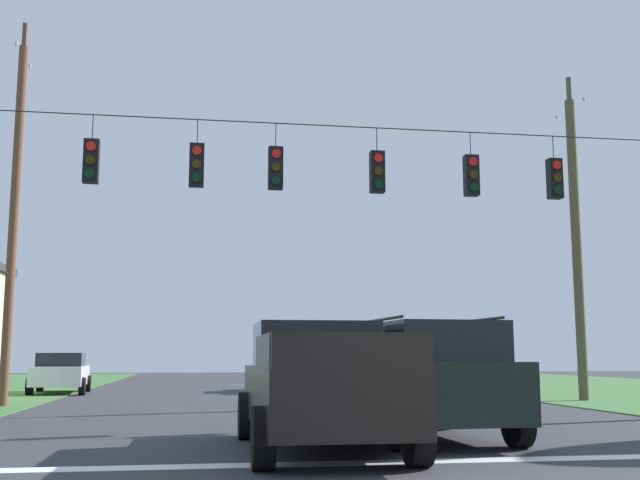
# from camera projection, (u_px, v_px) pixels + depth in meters

# --- Properties ---
(stop_bar_stripe) EXTENTS (14.09, 0.45, 0.01)m
(stop_bar_stripe) POSITION_uv_depth(u_px,v_px,m) (413.00, 462.00, 10.44)
(stop_bar_stripe) COLOR white
(stop_bar_stripe) RESTS_ON ground
(lane_dash_0) EXTENTS (2.50, 0.15, 0.01)m
(lane_dash_0) POSITION_uv_depth(u_px,v_px,m) (335.00, 423.00, 16.30)
(lane_dash_0) COLOR white
(lane_dash_0) RESTS_ON ground
(lane_dash_1) EXTENTS (2.50, 0.15, 0.01)m
(lane_dash_1) POSITION_uv_depth(u_px,v_px,m) (292.00, 402.00, 23.73)
(lane_dash_1) COLOR white
(lane_dash_1) RESTS_ON ground
(lane_dash_2) EXTENTS (2.50, 0.15, 0.01)m
(lane_dash_2) POSITION_uv_depth(u_px,v_px,m) (275.00, 394.00, 28.96)
(lane_dash_2) COLOR white
(lane_dash_2) RESTS_ON ground
(lane_dash_3) EXTENTS (2.50, 0.15, 0.01)m
(lane_dash_3) POSITION_uv_depth(u_px,v_px,m) (257.00, 385.00, 37.58)
(lane_dash_3) COLOR white
(lane_dash_3) RESTS_ON ground
(overhead_signal_span) EXTENTS (16.48, 0.31, 7.19)m
(overhead_signal_span) POSITION_uv_depth(u_px,v_px,m) (334.00, 232.00, 17.02)
(overhead_signal_span) COLOR brown
(overhead_signal_span) RESTS_ON ground
(pickup_truck) EXTENTS (2.31, 5.42, 1.95)m
(pickup_truck) POSITION_uv_depth(u_px,v_px,m) (319.00, 386.00, 11.79)
(pickup_truck) COLOR black
(pickup_truck) RESTS_ON ground
(suv_black) EXTENTS (2.41, 4.89, 2.05)m
(suv_black) POSITION_uv_depth(u_px,v_px,m) (424.00, 377.00, 13.49)
(suv_black) COLOR black
(suv_black) RESTS_ON ground
(distant_car_crossing_white) EXTENTS (2.23, 4.40, 1.52)m
(distant_car_crossing_white) POSITION_uv_depth(u_px,v_px,m) (61.00, 372.00, 29.15)
(distant_car_crossing_white) COLOR silver
(distant_car_crossing_white) RESTS_ON ground
(distant_car_oncoming) EXTENTS (2.21, 4.39, 1.52)m
(distant_car_oncoming) POSITION_uv_depth(u_px,v_px,m) (283.00, 371.00, 31.10)
(distant_car_oncoming) COLOR silver
(distant_car_oncoming) RESTS_ON ground
(utility_pole_mid_right) EXTENTS (0.31, 2.00, 10.65)m
(utility_pole_mid_right) POSITION_uv_depth(u_px,v_px,m) (576.00, 241.00, 25.02)
(utility_pole_mid_right) COLOR brown
(utility_pole_mid_right) RESTS_ON ground
(utility_pole_near_left) EXTENTS (0.26, 1.89, 11.30)m
(utility_pole_near_left) POSITION_uv_depth(u_px,v_px,m) (14.00, 213.00, 22.31)
(utility_pole_near_left) COLOR brown
(utility_pole_near_left) RESTS_ON ground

